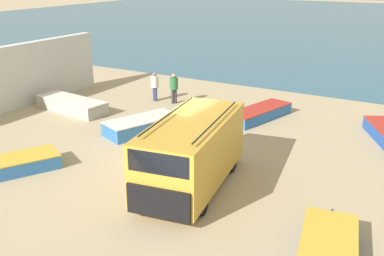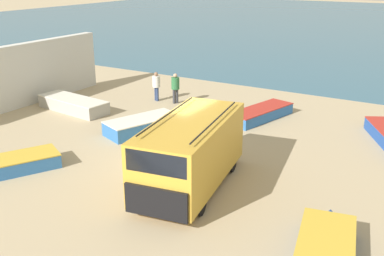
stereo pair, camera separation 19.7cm
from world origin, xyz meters
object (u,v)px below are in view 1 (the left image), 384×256
fishing_rowboat_1 (69,104)px  fishing_rowboat_2 (145,125)px  fishing_rowboat_3 (2,167)px  parked_van (192,151)px  fishing_rowboat_4 (257,114)px  fisherman_0 (174,86)px  fisherman_1 (155,84)px  fishing_rowboat_5 (328,250)px

fishing_rowboat_1 → fishing_rowboat_2: size_ratio=1.21×
fishing_rowboat_1 → fishing_rowboat_3: bearing=122.8°
fishing_rowboat_2 → fishing_rowboat_3: fishing_rowboat_2 is taller
parked_van → fishing_rowboat_4: size_ratio=1.20×
fisherman_0 → fisherman_1: size_ratio=1.02×
fishing_rowboat_2 → fishing_rowboat_4: size_ratio=0.89×
fisherman_1 → fishing_rowboat_5: bearing=72.9°
fishing_rowboat_3 → fisherman_0: fisherman_0 is taller
fishing_rowboat_5 → fisherman_1: (-12.14, 9.88, 0.69)m
fishing_rowboat_2 → fishing_rowboat_5: 11.14m
fishing_rowboat_4 → fishing_rowboat_5: bearing=46.1°
parked_van → fisherman_1: 10.73m
parked_van → fishing_rowboat_4: (-0.83, 7.88, -1.03)m
fisherman_1 → fishing_rowboat_1: bearing=-15.4°
fishing_rowboat_2 → fishing_rowboat_4: fishing_rowboat_2 is taller
fishing_rowboat_1 → fishing_rowboat_4: (9.10, 3.55, -0.06)m
parked_van → fisherman_1: (-7.07, 8.06, -0.32)m
fishing_rowboat_2 → fishing_rowboat_5: (9.69, -5.50, -0.04)m
parked_van → fishing_rowboat_5: size_ratio=1.36×
parked_van → fishing_rowboat_4: bearing=176.6°
fishing_rowboat_3 → fisherman_1: fisherman_1 is taller
fishing_rowboat_4 → fisherman_0: bearing=-78.7°
fishing_rowboat_5 → fisherman_0: 14.85m
fishing_rowboat_5 → fisherman_0: size_ratio=2.50×
fishing_rowboat_5 → fishing_rowboat_2: bearing=49.5°
fishing_rowboat_3 → fishing_rowboat_5: bearing=121.9°
fishing_rowboat_2 → fisherman_1: (-2.45, 4.39, 0.65)m
fishing_rowboat_3 → fishing_rowboat_4: 11.89m
parked_van → fishing_rowboat_3: size_ratio=1.29×
parked_van → fishing_rowboat_2: bearing=-137.9°
parked_van → fisherman_0: (-5.87, 8.18, -0.30)m
fishing_rowboat_1 → fisherman_0: bearing=-130.5°
fishing_rowboat_1 → fisherman_1: 4.76m
fishing_rowboat_3 → fishing_rowboat_5: 11.52m
fisherman_0 → fishing_rowboat_5: bearing=-4.9°
parked_van → fisherman_1: size_ratio=3.48×
fishing_rowboat_2 → fishing_rowboat_3: (-1.80, -6.30, -0.06)m
parked_van → fishing_rowboat_2: (-4.61, 3.68, -0.97)m
fisherman_0 → fisherman_1: fisherman_0 is taller
fishing_rowboat_1 → fisherman_0: 5.64m
fishing_rowboat_5 → fishing_rowboat_4: bearing=20.4°
fishing_rowboat_4 → fishing_rowboat_5: size_ratio=1.13×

